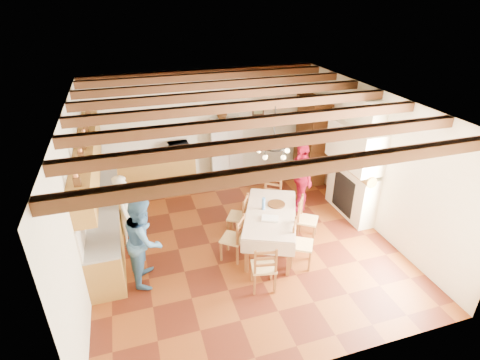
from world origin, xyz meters
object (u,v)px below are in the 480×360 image
(refrigerator, at_px, (226,148))
(chair_right_far, at_px, (308,219))
(hutch, at_px, (311,140))
(dining_table, at_px, (271,216))
(chair_end_far, at_px, (271,199))
(person_man, at_px, (126,210))
(chair_left_far, at_px, (238,216))
(chair_end_near, at_px, (264,266))
(microwave, at_px, (178,148))
(person_woman_blue, at_px, (144,240))
(chair_left_near, at_px, (232,238))
(chair_right_near, at_px, (302,244))
(person_woman_red, at_px, (301,176))

(refrigerator, distance_m, chair_right_far, 3.61)
(hutch, bearing_deg, dining_table, -124.87)
(chair_end_far, xyz_separation_m, person_man, (-3.19, 0.02, 0.30))
(chair_left_far, distance_m, chair_right_far, 1.49)
(refrigerator, bearing_deg, chair_end_near, -90.23)
(chair_right_far, relative_size, microwave, 1.83)
(chair_right_far, bearing_deg, chair_left_far, 102.80)
(microwave, bearing_deg, hutch, -13.48)
(dining_table, xyz_separation_m, chair_end_far, (0.43, 1.04, -0.27))
(person_woman_blue, bearing_deg, chair_end_far, -56.24)
(chair_left_far, relative_size, microwave, 1.83)
(refrigerator, distance_m, chair_end_near, 4.67)
(person_man, bearing_deg, chair_left_near, -106.14)
(chair_end_far, bearing_deg, person_man, -143.51)
(chair_right_near, distance_m, chair_right_far, 0.88)
(chair_left_near, distance_m, chair_left_far, 0.80)
(dining_table, bearing_deg, person_woman_red, 44.63)
(chair_end_far, bearing_deg, chair_left_far, -117.93)
(chair_left_far, height_order, chair_end_far, same)
(chair_end_near, distance_m, microwave, 4.59)
(chair_end_far, bearing_deg, refrigerator, 135.60)
(microwave, bearing_deg, person_man, -124.39)
(person_woman_blue, bearing_deg, dining_table, -74.67)
(hutch, xyz_separation_m, person_woman_blue, (-4.73, -2.91, -0.27))
(refrigerator, relative_size, microwave, 3.21)
(chair_right_near, xyz_separation_m, microwave, (-1.68, 4.11, 0.56))
(dining_table, height_order, chair_left_far, chair_left_far)
(chair_left_far, height_order, microwave, microwave)
(chair_end_far, bearing_deg, chair_right_far, -30.07)
(chair_left_far, xyz_separation_m, chair_end_far, (0.94, 0.44, 0.00))
(hutch, bearing_deg, microwave, 173.58)
(chair_right_far, height_order, chair_end_far, same)
(dining_table, distance_m, chair_end_near, 1.25)
(chair_left_far, bearing_deg, chair_end_near, 29.38)
(dining_table, bearing_deg, person_woman_blue, -175.21)
(chair_right_far, distance_m, microwave, 4.05)
(chair_left_far, height_order, person_man, person_man)
(chair_left_far, relative_size, chair_end_far, 1.00)
(hutch, height_order, chair_left_near, hutch)
(person_woman_blue, bearing_deg, chair_end_near, -103.84)
(dining_table, bearing_deg, chair_right_far, 1.79)
(dining_table, distance_m, person_man, 2.96)
(chair_end_far, distance_m, person_man, 3.21)
(person_woman_blue, distance_m, microwave, 3.81)
(chair_right_near, bearing_deg, microwave, 53.38)
(chair_left_far, distance_m, chair_end_near, 1.69)
(refrigerator, distance_m, person_woman_red, 2.59)
(person_woman_blue, relative_size, person_woman_red, 0.99)
(chair_right_near, bearing_deg, chair_end_far, 29.67)
(person_man, bearing_deg, hutch, -56.45)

